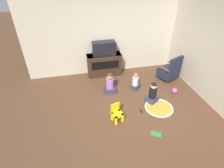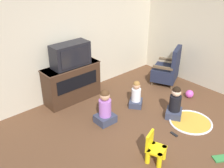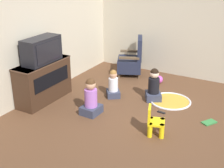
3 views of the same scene
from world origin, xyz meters
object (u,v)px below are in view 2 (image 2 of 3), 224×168
at_px(toy_ball, 190,94).
at_px(book, 221,158).
at_px(yellow_kid_chair, 155,150).
at_px(remote_control, 174,134).
at_px(child_watching_center, 136,95).
at_px(child_watching_right, 175,104).
at_px(child_watching_left, 105,109).
at_px(television, 70,55).
at_px(tv_cabinet, 72,82).
at_px(black_armchair, 167,70).

distance_m(toy_ball, book, 1.93).
distance_m(yellow_kid_chair, remote_control, 0.79).
relative_size(child_watching_center, child_watching_right, 0.88).
relative_size(child_watching_left, remote_control, 4.49).
distance_m(television, remote_control, 2.52).
relative_size(tv_cabinet, black_armchair, 1.35).
relative_size(child_watching_left, toy_ball, 3.94).
bearing_deg(remote_control, black_armchair, -41.35).
relative_size(television, toy_ball, 4.51).
bearing_deg(television, book, -77.48).
bearing_deg(toy_ball, child_watching_center, 154.48).
distance_m(child_watching_center, child_watching_right, 0.82).
distance_m(child_watching_center, toy_ball, 1.28).
xyz_separation_m(child_watching_center, book, (-0.14, -1.99, -0.24)).
relative_size(television, yellow_kid_chair, 1.64).
relative_size(black_armchair, child_watching_center, 1.59).
relative_size(black_armchair, yellow_kid_chair, 1.90).
bearing_deg(black_armchair, child_watching_center, -13.93).
height_order(black_armchair, remote_control, black_armchair).
bearing_deg(black_armchair, yellow_kid_chair, 9.51).
distance_m(tv_cabinet, child_watching_center, 1.39).
bearing_deg(black_armchair, remote_control, 17.26).
xyz_separation_m(black_armchair, yellow_kid_chair, (-2.29, -1.55, -0.15)).
bearing_deg(child_watching_left, toy_ball, -13.02).
distance_m(television, child_watching_right, 2.28).
bearing_deg(remote_control, yellow_kid_chair, 109.55).
bearing_deg(yellow_kid_chair, remote_control, -6.86).
height_order(tv_cabinet, child_watching_right, tv_cabinet).
height_order(yellow_kid_chair, book, yellow_kid_chair).
height_order(tv_cabinet, black_armchair, black_armchair).
bearing_deg(remote_control, child_watching_center, -2.96).
xyz_separation_m(yellow_kid_chair, remote_control, (0.75, 0.17, -0.18)).
xyz_separation_m(child_watching_left, remote_control, (0.66, -1.11, -0.29)).
distance_m(child_watching_right, remote_control, 0.65).
xyz_separation_m(tv_cabinet, book, (0.68, -3.09, -0.40)).
bearing_deg(book, child_watching_center, -62.60).
xyz_separation_m(tv_cabinet, remote_control, (0.63, -2.24, -0.40)).
relative_size(yellow_kid_chair, child_watching_right, 0.73).
distance_m(child_watching_left, remote_control, 1.32).
bearing_deg(yellow_kid_chair, child_watching_center, 34.41).
distance_m(tv_cabinet, child_watching_left, 1.13).
height_order(yellow_kid_chair, child_watching_center, child_watching_center).
distance_m(yellow_kid_chair, toy_ball, 2.22).
height_order(child_watching_right, book, child_watching_right).
height_order(child_watching_left, toy_ball, child_watching_left).
xyz_separation_m(tv_cabinet, yellow_kid_chair, (-0.12, -2.40, -0.22)).
height_order(tv_cabinet, book, tv_cabinet).
bearing_deg(television, toy_ball, -39.57).
bearing_deg(toy_ball, child_watching_right, -165.63).
height_order(child_watching_left, child_watching_center, child_watching_left).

